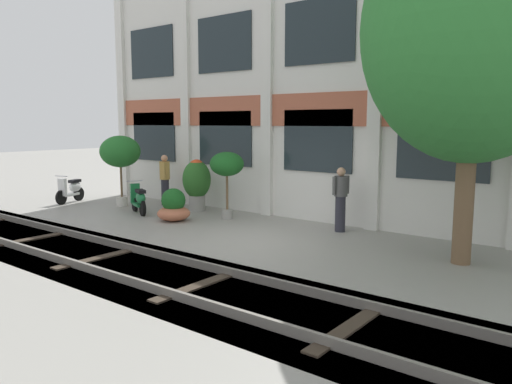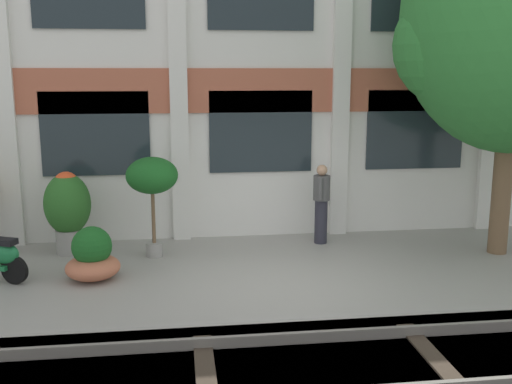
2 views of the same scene
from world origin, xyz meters
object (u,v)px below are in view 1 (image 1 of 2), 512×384
Objects in this scene: potted_plant_wide_bowl at (174,207)px; resident_watching_tracks at (165,178)px; potted_plant_stone_basin at (197,181)px; scooter_second_parked at (71,190)px; potted_plant_terracotta_small at (227,166)px; resident_by_doorway at (341,197)px; scooter_near_curb at (139,200)px; broadleaf_tree at (474,36)px; potted_plant_low_pan at (120,153)px.

resident_watching_tracks is (-2.23, 1.68, 0.52)m from potted_plant_wide_bowl.
potted_plant_wide_bowl is at bearing -67.76° from potted_plant_stone_basin.
potted_plant_wide_bowl is at bearing 70.09° from scooter_second_parked.
scooter_second_parked is 0.79× the size of resident_watching_tracks.
potted_plant_terracotta_small is 1.18× the size of resident_by_doorway.
potted_plant_wide_bowl is (0.65, -1.58, -0.56)m from potted_plant_stone_basin.
scooter_near_curb is 0.77× the size of resident_watching_tracks.
broadleaf_tree is 5.21× the size of scooter_second_parked.
potted_plant_terracotta_small is 1.48× the size of scooter_near_curb.
potted_plant_wide_bowl is 0.70× the size of scooter_second_parked.
potted_plant_terracotta_small is 3.02m from scooter_near_curb.
scooter_near_curb is 1.78m from resident_watching_tracks.
broadleaf_tree is at bearing 4.01° from potted_plant_wide_bowl.
potted_plant_low_pan is 2.19m from scooter_near_curb.
potted_plant_low_pan is 2.48m from scooter_second_parked.
potted_plant_stone_basin is at bearing 165.27° from potted_plant_terracotta_small.
potted_plant_terracotta_small is 1.90m from potted_plant_wide_bowl.
scooter_second_parked is (-5.24, 0.06, 0.05)m from potted_plant_wide_bowl.
potted_plant_terracotta_small reaches higher than scooter_second_parked.
broadleaf_tree is 10.06m from scooter_near_curb.
potted_plant_stone_basin is (-1.64, 0.43, -0.58)m from potted_plant_terracotta_small.
potted_plant_low_pan is (-10.90, 0.14, -2.57)m from broadleaf_tree.
potted_plant_wide_bowl is 4.70m from resident_by_doorway.
scooter_second_parked is (-4.59, -1.52, -0.50)m from potted_plant_stone_basin.
resident_watching_tracks is at bearing -44.91° from scooter_near_curb.
broadleaf_tree is at bearing -5.25° from potted_plant_terracotta_small.
potted_plant_terracotta_small is at bearing 125.79° from resident_watching_tracks.
broadleaf_tree reaches higher than potted_plant_low_pan.
potted_plant_terracotta_small is at bearing -151.03° from resident_by_doorway.
potted_plant_wide_bowl is (3.25, -0.68, -1.39)m from potted_plant_low_pan.
potted_plant_stone_basin is 5.02m from resident_by_doorway.
potted_plant_low_pan is 1.38× the size of resident_watching_tracks.
potted_plant_low_pan is at bearing 168.17° from potted_plant_wide_bowl.
broadleaf_tree reaches higher than resident_by_doorway.
potted_plant_stone_basin is 0.99× the size of resident_by_doorway.
potted_plant_stone_basin is at bearing 112.24° from potted_plant_wide_bowl.
potted_plant_terracotta_small is 1.14× the size of resident_watching_tracks.
scooter_near_curb is at bearing 71.03° from scooter_second_parked.
resident_watching_tracks reaches higher than scooter_near_curb.
potted_plant_stone_basin is 1.59m from resident_watching_tracks.
resident_by_doorway reaches higher than potted_plant_stone_basin.
potted_plant_wide_bowl is 0.55× the size of resident_watching_tracks.
scooter_near_curb is 0.79× the size of resident_by_doorway.
broadleaf_tree is 4.30× the size of potted_plant_stone_basin.
resident_watching_tracks reaches higher than potted_plant_stone_basin.
potted_plant_stone_basin is (2.60, 0.90, -0.83)m from potted_plant_low_pan.
scooter_near_curb is 6.20m from resident_by_doorway.
broadleaf_tree is at bearing -0.76° from potted_plant_low_pan.
resident_watching_tracks is at bearing 44.47° from potted_plant_low_pan.
resident_watching_tracks is at bearing -159.64° from resident_by_doorway.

